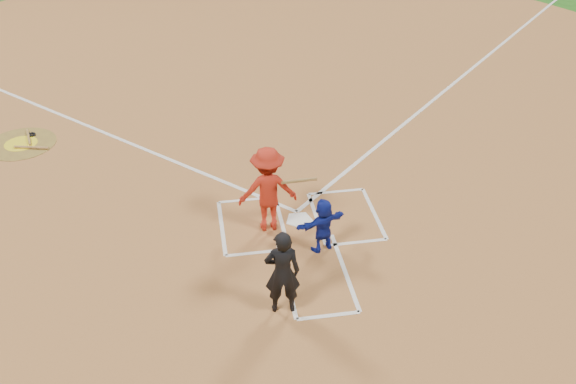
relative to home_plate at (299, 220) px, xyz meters
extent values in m
plane|color=#1C5715|center=(0.00, 0.00, -0.02)|extent=(120.00, 120.00, 0.00)
cylinder|color=#9C6233|center=(0.00, 6.00, -0.01)|extent=(28.00, 28.00, 0.01)
cylinder|color=white|center=(0.00, 0.00, 0.00)|extent=(0.60, 0.60, 0.02)
cylinder|color=brown|center=(-6.23, 4.28, 0.00)|extent=(1.70, 1.70, 0.01)
cylinder|color=yellow|center=(-6.23, 4.28, 0.00)|extent=(0.80, 0.80, 0.00)
cylinder|color=olive|center=(-6.08, 4.53, 0.03)|extent=(0.27, 0.83, 0.06)
cylinder|color=#9E6E3A|center=(-5.93, 3.98, 0.03)|extent=(0.83, 0.26, 0.06)
torus|color=black|center=(-6.03, 4.68, 0.03)|extent=(0.19, 0.19, 0.05)
imported|color=#13229C|center=(0.27, -0.99, 0.55)|extent=(1.09, 0.67, 1.12)
imported|color=black|center=(-0.74, -2.51, 0.81)|extent=(0.63, 0.45, 1.64)
cube|color=white|center=(-0.98, 0.92, -0.01)|extent=(1.22, 0.08, 0.01)
cube|color=white|center=(-0.98, -0.92, -0.01)|extent=(1.22, 0.08, 0.01)
cube|color=white|center=(-0.37, 0.00, -0.01)|extent=(0.08, 1.83, 0.01)
cube|color=white|center=(-1.59, 0.00, -0.01)|extent=(0.08, 1.83, 0.01)
cube|color=white|center=(0.98, 0.92, -0.01)|extent=(1.22, 0.08, 0.01)
cube|color=white|center=(0.98, -0.92, -0.01)|extent=(1.22, 0.08, 0.01)
cube|color=white|center=(0.37, 0.00, -0.01)|extent=(0.08, 1.83, 0.01)
cube|color=white|center=(1.59, 0.00, -0.01)|extent=(0.08, 1.83, 0.01)
cube|color=white|center=(-0.55, -1.70, -0.01)|extent=(0.08, 2.20, 0.01)
cube|color=white|center=(0.55, -1.70, -0.01)|extent=(0.08, 2.20, 0.01)
cube|color=white|center=(0.00, -2.80, -0.01)|extent=(1.10, 0.08, 0.01)
cube|color=white|center=(7.07, 7.37, -0.01)|extent=(14.21, 14.21, 0.01)
cube|color=white|center=(-7.07, 7.37, -0.01)|extent=(14.21, 14.21, 0.01)
imported|color=red|center=(-0.65, -0.12, 0.89)|extent=(1.16, 0.67, 1.80)
cylinder|color=olive|center=(-0.05, -0.27, 1.13)|extent=(0.78, 0.43, 0.28)
camera|label=1|loc=(-1.96, -10.49, 7.74)|focal=40.00mm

